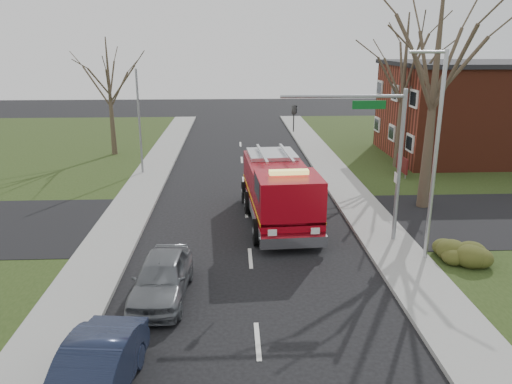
{
  "coord_description": "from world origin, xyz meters",
  "views": [
    {
      "loc": [
        -0.67,
        -19.07,
        8.67
      ],
      "look_at": [
        0.37,
        2.94,
        2.0
      ],
      "focal_mm": 35.0,
      "sensor_mm": 36.0,
      "label": 1
    }
  ],
  "objects_px": {
    "traffic_signal_mast": "(372,139)",
    "parked_car_gray": "(93,376)",
    "parked_car_maroon": "(162,277)",
    "fire_engine": "(279,193)"
  },
  "relations": [
    {
      "from": "traffic_signal_mast",
      "to": "fire_engine",
      "type": "distance_m",
      "value": 5.58
    },
    {
      "from": "parked_car_gray",
      "to": "parked_car_maroon",
      "type": "bearing_deg",
      "value": 85.51
    },
    {
      "from": "parked_car_maroon",
      "to": "parked_car_gray",
      "type": "bearing_deg",
      "value": -97.54
    },
    {
      "from": "fire_engine",
      "to": "traffic_signal_mast",
      "type": "bearing_deg",
      "value": -41.09
    },
    {
      "from": "traffic_signal_mast",
      "to": "parked_car_gray",
      "type": "xyz_separation_m",
      "value": [
        -9.41,
        -9.93,
        -3.95
      ]
    },
    {
      "from": "traffic_signal_mast",
      "to": "parked_car_gray",
      "type": "relative_size",
      "value": 1.47
    },
    {
      "from": "traffic_signal_mast",
      "to": "parked_car_maroon",
      "type": "height_order",
      "value": "traffic_signal_mast"
    },
    {
      "from": "traffic_signal_mast",
      "to": "fire_engine",
      "type": "bearing_deg",
      "value": 142.42
    },
    {
      "from": "fire_engine",
      "to": "parked_car_maroon",
      "type": "xyz_separation_m",
      "value": [
        -4.79,
        -7.42,
        -0.75
      ]
    },
    {
      "from": "traffic_signal_mast",
      "to": "parked_car_maroon",
      "type": "xyz_separation_m",
      "value": [
        -8.43,
        -4.63,
        -3.94
      ]
    }
  ]
}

